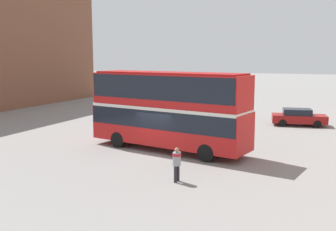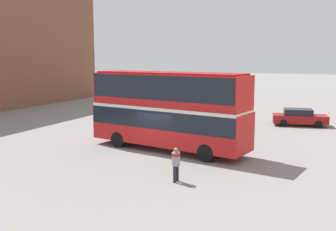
# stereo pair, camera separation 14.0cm
# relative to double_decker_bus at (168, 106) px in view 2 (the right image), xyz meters

# --- Properties ---
(ground_plane) EXTENTS (240.00, 240.00, 0.00)m
(ground_plane) POSITION_rel_double_decker_bus_xyz_m (-0.45, -1.09, -2.82)
(ground_plane) COLOR gray
(double_decker_bus) EXTENTS (10.78, 4.55, 4.94)m
(double_decker_bus) POSITION_rel_double_decker_bus_xyz_m (0.00, 0.00, 0.00)
(double_decker_bus) COLOR red
(double_decker_bus) RESTS_ON ground_plane
(pedestrian_foreground) EXTENTS (0.46, 0.46, 1.66)m
(pedestrian_foreground) POSITION_rel_double_decker_bus_xyz_m (2.84, -5.78, -1.81)
(pedestrian_foreground) COLOR #232328
(pedestrian_foreground) RESTS_ON ground_plane
(parked_car_kerb_near) EXTENTS (4.53, 2.02, 1.42)m
(parked_car_kerb_near) POSITION_rel_double_decker_bus_xyz_m (-8.42, 11.97, -2.10)
(parked_car_kerb_near) COLOR slate
(parked_car_kerb_near) RESTS_ON ground_plane
(parked_car_kerb_far) EXTENTS (4.74, 2.59, 1.45)m
(parked_car_kerb_far) POSITION_rel_double_decker_bus_xyz_m (6.95, 12.59, -2.08)
(parked_car_kerb_far) COLOR maroon
(parked_car_kerb_far) RESTS_ON ground_plane
(parked_car_side_street) EXTENTS (4.21, 2.38, 1.63)m
(parked_car_side_street) POSITION_rel_double_decker_bus_xyz_m (-4.81, 16.86, -2.01)
(parked_car_side_street) COLOR silver
(parked_car_side_street) RESTS_ON ground_plane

